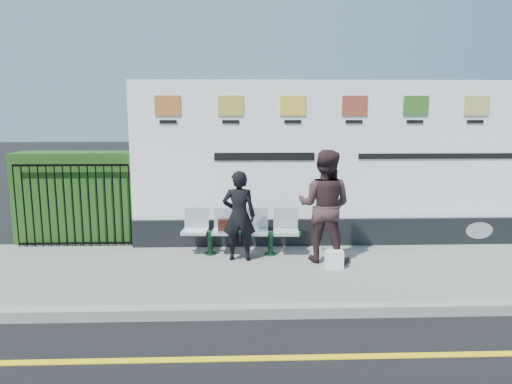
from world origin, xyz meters
TOP-DOWN VIEW (x-y plane):
  - ground at (0.00, 0.00)m, footprint 80.00×80.00m
  - pavement at (0.00, 2.50)m, footprint 14.00×3.00m
  - kerb at (0.00, 1.00)m, footprint 14.00×0.18m
  - yellow_line at (0.00, 0.00)m, footprint 14.00×0.10m
  - billboard at (0.50, 3.85)m, footprint 8.00×0.30m
  - hedge at (-4.58, 4.30)m, footprint 2.35×0.70m
  - railing at (-4.58, 3.85)m, footprint 2.05×0.06m
  - bench at (-1.54, 3.24)m, footprint 2.03×0.65m
  - woman_left at (-1.56, 2.95)m, footprint 0.57×0.40m
  - woman_right at (-0.17, 2.86)m, footprint 1.10×1.00m
  - handbag_brown at (-1.80, 3.26)m, footprint 0.26×0.12m
  - carrier_bag_white at (-0.07, 2.46)m, footprint 0.28×0.17m

SIDE VIEW (x-z plane):
  - ground at x=0.00m, z-range 0.00..0.00m
  - yellow_line at x=0.00m, z-range 0.00..0.01m
  - pavement at x=0.00m, z-range 0.00..0.12m
  - kerb at x=0.00m, z-range 0.00..0.14m
  - carrier_bag_white at x=-0.07m, z-range 0.12..0.40m
  - bench at x=-1.54m, z-range 0.12..0.55m
  - handbag_brown at x=-1.80m, z-range 0.55..0.75m
  - woman_left at x=-1.56m, z-range 0.12..1.62m
  - railing at x=-4.58m, z-range 0.12..1.66m
  - hedge at x=-4.58m, z-range 0.12..1.82m
  - woman_right at x=-0.17m, z-range 0.12..1.96m
  - billboard at x=0.50m, z-range -0.08..2.92m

